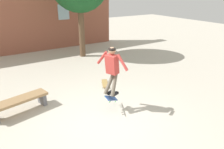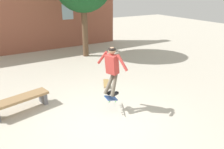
% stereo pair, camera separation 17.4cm
% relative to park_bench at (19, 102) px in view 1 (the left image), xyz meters
% --- Properties ---
extents(ground_plane, '(40.00, 40.00, 0.00)m').
position_rel_park_bench_xyz_m(ground_plane, '(1.98, -1.76, -0.34)').
color(ground_plane, beige).
extents(building_backdrop, '(11.33, 0.52, 5.31)m').
position_rel_park_bench_xyz_m(building_backdrop, '(1.98, 6.96, 1.87)').
color(building_backdrop, '#93513D').
rests_on(building_backdrop, ground_plane).
extents(park_bench, '(1.77, 0.84, 0.46)m').
position_rel_park_bench_xyz_m(park_bench, '(0.00, 0.00, 0.00)').
color(park_bench, '#99754C').
rests_on(park_bench, ground_plane).
extents(skater, '(0.50, 1.09, 1.48)m').
position_rel_park_bench_xyz_m(skater, '(2.43, -1.38, 1.08)').
color(skater, '#B23833').
extents(skateboard_flipping, '(0.69, 0.62, 0.50)m').
position_rel_park_bench_xyz_m(skateboard_flipping, '(2.41, -1.37, 0.07)').
color(skateboard_flipping, '#2D519E').
extents(skateboard_resting, '(0.55, 0.81, 0.08)m').
position_rel_park_bench_xyz_m(skateboard_resting, '(3.21, 0.34, -0.27)').
color(skateboard_resting, '#AD894C').
rests_on(skateboard_resting, ground_plane).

